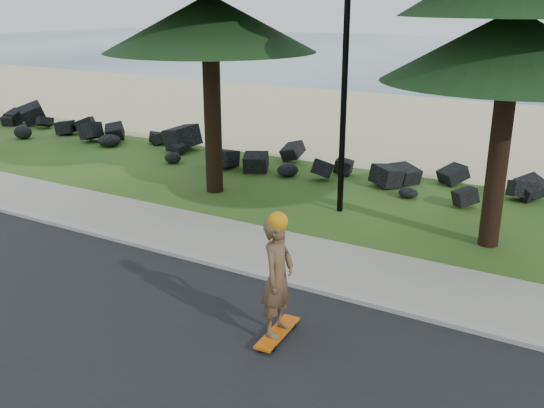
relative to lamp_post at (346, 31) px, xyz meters
The scene contains 8 objects.
ground 5.23m from the lamp_post, 90.00° to the right, with size 160.00×160.00×0.00m, color #254A17.
road 8.74m from the lamp_post, 90.00° to the right, with size 160.00×7.00×0.02m, color black.
kerb 5.79m from the lamp_post, 90.00° to the right, with size 160.00×0.20×0.10m, color #A39F92.
sidewalk 5.08m from the lamp_post, 90.00° to the right, with size 160.00×2.00×0.08m, color #9E9384.
beach_sand 12.03m from the lamp_post, 90.00° to the left, with size 160.00×15.00×0.01m, color beige.
seawall_boulders 4.78m from the lamp_post, 90.00° to the left, with size 60.00×2.40×1.10m, color black, non-canonical shape.
lamp_post is the anchor object (origin of this frame).
skateboarder 6.75m from the lamp_post, 74.54° to the right, with size 0.47×1.08×1.97m.
Camera 1 is at (5.50, -9.39, 4.75)m, focal length 40.00 mm.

